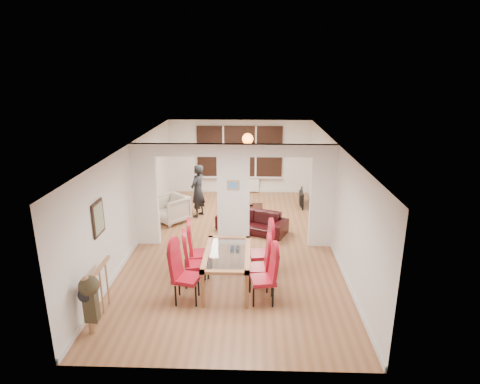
{
  "coord_description": "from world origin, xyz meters",
  "views": [
    {
      "loc": [
        0.47,
        -9.45,
        4.37
      ],
      "look_at": [
        0.14,
        0.6,
        1.21
      ],
      "focal_mm": 30.0,
      "sensor_mm": 36.0,
      "label": 1
    }
  ],
  "objects_px": {
    "dining_chair_rb": "(259,265)",
    "bowl": "(250,204)",
    "coffee_table": "(245,209)",
    "television": "(299,198)",
    "armchair": "(171,209)",
    "dining_chair_ra": "(263,276)",
    "person": "(198,191)",
    "sofa": "(252,221)",
    "dining_table": "(227,269)",
    "bottle": "(237,202)",
    "dining_chair_la": "(187,274)",
    "dining_chair_lc": "(200,250)",
    "dining_chair_lb": "(195,261)",
    "dining_chair_rc": "(261,250)"
  },
  "relations": [
    {
      "from": "dining_chair_la",
      "to": "dining_chair_ra",
      "type": "distance_m",
      "value": 1.47
    },
    {
      "from": "dining_chair_la",
      "to": "coffee_table",
      "type": "relative_size",
      "value": 1.08
    },
    {
      "from": "dining_chair_ra",
      "to": "coffee_table",
      "type": "xyz_separation_m",
      "value": [
        -0.44,
        4.92,
        -0.43
      ]
    },
    {
      "from": "dining_chair_ra",
      "to": "dining_chair_lb",
      "type": "bearing_deg",
      "value": 146.56
    },
    {
      "from": "armchair",
      "to": "bottle",
      "type": "height_order",
      "value": "armchair"
    },
    {
      "from": "dining_chair_ra",
      "to": "dining_chair_rb",
      "type": "relative_size",
      "value": 1.04
    },
    {
      "from": "bowl",
      "to": "dining_chair_ra",
      "type": "bearing_deg",
      "value": -86.53
    },
    {
      "from": "dining_chair_la",
      "to": "dining_chair_ra",
      "type": "xyz_separation_m",
      "value": [
        1.46,
        0.02,
        -0.03
      ]
    },
    {
      "from": "dining_chair_lc",
      "to": "bottle",
      "type": "bearing_deg",
      "value": 72.18
    },
    {
      "from": "dining_table",
      "to": "bottle",
      "type": "distance_m",
      "value": 4.26
    },
    {
      "from": "person",
      "to": "sofa",
      "type": "bearing_deg",
      "value": 79.63
    },
    {
      "from": "dining_chair_rb",
      "to": "sofa",
      "type": "xyz_separation_m",
      "value": [
        -0.15,
        3.03,
        -0.25
      ]
    },
    {
      "from": "dining_chair_rc",
      "to": "bottle",
      "type": "distance_m",
      "value": 3.8
    },
    {
      "from": "person",
      "to": "bottle",
      "type": "relative_size",
      "value": 5.81
    },
    {
      "from": "dining_chair_rc",
      "to": "television",
      "type": "bearing_deg",
      "value": 66.41
    },
    {
      "from": "dining_chair_rb",
      "to": "coffee_table",
      "type": "bearing_deg",
      "value": 91.76
    },
    {
      "from": "sofa",
      "to": "bottle",
      "type": "bearing_deg",
      "value": 133.4
    },
    {
      "from": "dining_chair_la",
      "to": "dining_chair_lc",
      "type": "xyz_separation_m",
      "value": [
        0.12,
        1.04,
        -0.01
      ]
    },
    {
      "from": "dining_chair_rc",
      "to": "sofa",
      "type": "xyz_separation_m",
      "value": [
        -0.2,
        2.46,
        -0.29
      ]
    },
    {
      "from": "dining_chair_rc",
      "to": "dining_table",
      "type": "bearing_deg",
      "value": -150.32
    },
    {
      "from": "dining_chair_lb",
      "to": "person",
      "type": "height_order",
      "value": "person"
    },
    {
      "from": "dining_chair_rc",
      "to": "coffee_table",
      "type": "distance_m",
      "value": 3.9
    },
    {
      "from": "dining_table",
      "to": "television",
      "type": "bearing_deg",
      "value": 68.37
    },
    {
      "from": "television",
      "to": "bottle",
      "type": "height_order",
      "value": "same"
    },
    {
      "from": "dining_chair_ra",
      "to": "bowl",
      "type": "relative_size",
      "value": 5.21
    },
    {
      "from": "armchair",
      "to": "television",
      "type": "height_order",
      "value": "armchair"
    },
    {
      "from": "dining_chair_lc",
      "to": "dining_chair_rb",
      "type": "xyz_separation_m",
      "value": [
        1.26,
        -0.53,
        -0.04
      ]
    },
    {
      "from": "dining_chair_la",
      "to": "dining_chair_rb",
      "type": "relative_size",
      "value": 1.09
    },
    {
      "from": "coffee_table",
      "to": "bowl",
      "type": "distance_m",
      "value": 0.21
    },
    {
      "from": "dining_chair_rc",
      "to": "dining_chair_lb",
      "type": "bearing_deg",
      "value": -168.29
    },
    {
      "from": "sofa",
      "to": "bottle",
      "type": "xyz_separation_m",
      "value": [
        -0.45,
        1.29,
        0.11
      ]
    },
    {
      "from": "dining_table",
      "to": "coffee_table",
      "type": "relative_size",
      "value": 1.53
    },
    {
      "from": "dining_chair_lc",
      "to": "dining_chair_rc",
      "type": "bearing_deg",
      "value": -5.97
    },
    {
      "from": "dining_chair_lc",
      "to": "dining_chair_rb",
      "type": "relative_size",
      "value": 1.07
    },
    {
      "from": "dining_chair_lc",
      "to": "television",
      "type": "bearing_deg",
      "value": 52.33
    },
    {
      "from": "person",
      "to": "dining_chair_lb",
      "type": "bearing_deg",
      "value": 29.99
    },
    {
      "from": "dining_chair_rb",
      "to": "dining_chair_lc",
      "type": "bearing_deg",
      "value": 154.28
    },
    {
      "from": "dining_chair_lb",
      "to": "television",
      "type": "bearing_deg",
      "value": 49.57
    },
    {
      "from": "dining_chair_la",
      "to": "television",
      "type": "bearing_deg",
      "value": 78.05
    },
    {
      "from": "dining_chair_la",
      "to": "dining_chair_rc",
      "type": "relative_size",
      "value": 1.01
    },
    {
      "from": "coffee_table",
      "to": "bottle",
      "type": "distance_m",
      "value": 0.37
    },
    {
      "from": "dining_chair_la",
      "to": "armchair",
      "type": "bearing_deg",
      "value": 119.29
    },
    {
      "from": "dining_chair_rc",
      "to": "sofa",
      "type": "height_order",
      "value": "dining_chair_rc"
    },
    {
      "from": "dining_table",
      "to": "dining_chair_ra",
      "type": "distance_m",
      "value": 0.92
    },
    {
      "from": "armchair",
      "to": "dining_chair_rc",
      "type": "bearing_deg",
      "value": -7.72
    },
    {
      "from": "dining_chair_rb",
      "to": "armchair",
      "type": "distance_m",
      "value": 4.42
    },
    {
      "from": "dining_chair_rb",
      "to": "person",
      "type": "relative_size",
      "value": 0.67
    },
    {
      "from": "dining_chair_lc",
      "to": "sofa",
      "type": "bearing_deg",
      "value": 58.13
    },
    {
      "from": "dining_chair_rb",
      "to": "bowl",
      "type": "height_order",
      "value": "dining_chair_rb"
    },
    {
      "from": "television",
      "to": "armchair",
      "type": "bearing_deg",
      "value": 114.77
    }
  ]
}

